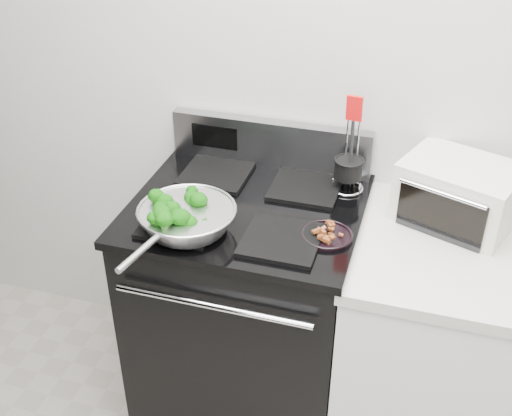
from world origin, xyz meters
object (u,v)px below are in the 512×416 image
at_px(utensil_holder, 348,173).
at_px(toaster_oven, 458,193).
at_px(bacon_plate, 327,233).
at_px(skillet, 187,217).
at_px(gas_range, 248,307).

xyz_separation_m(utensil_holder, toaster_oven, (0.38, -0.04, 0.01)).
relative_size(bacon_plate, toaster_oven, 0.38).
relative_size(utensil_holder, toaster_oven, 0.83).
bearing_deg(utensil_holder, bacon_plate, -85.02).
xyz_separation_m(skillet, utensil_holder, (0.45, 0.40, 0.01)).
bearing_deg(toaster_oven, utensil_holder, -165.63).
height_order(skillet, toaster_oven, toaster_oven).
bearing_deg(utensil_holder, gas_range, -140.17).
relative_size(gas_range, toaster_oven, 2.59).
bearing_deg(gas_range, skillet, -124.39).
bearing_deg(toaster_oven, gas_range, -146.09).
height_order(gas_range, utensil_holder, utensil_holder).
bearing_deg(gas_range, bacon_plate, -19.87).
relative_size(skillet, bacon_plate, 3.08).
bearing_deg(skillet, gas_range, 66.91).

